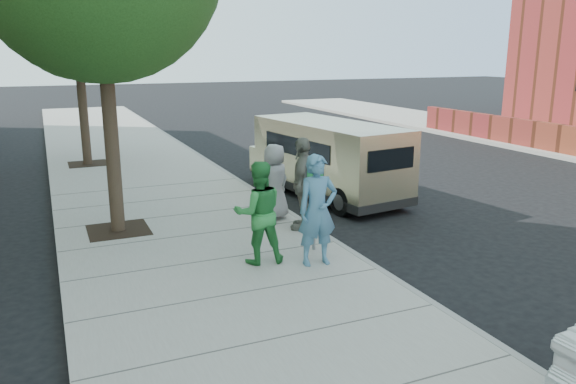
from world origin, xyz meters
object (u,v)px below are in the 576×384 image
(person_officer, at_px, (318,210))
(person_striped_polo, at_px, (303,183))
(person_green_shirt, at_px, (259,213))
(person_gray_shirt, at_px, (275,182))
(tree_far, at_px, (76,11))
(van, at_px, (326,157))
(parking_meter, at_px, (314,190))

(person_officer, bearing_deg, person_striped_polo, 76.32)
(person_green_shirt, distance_m, person_striped_polo, 2.07)
(person_gray_shirt, bearing_deg, person_striped_polo, 82.81)
(person_gray_shirt, bearing_deg, person_officer, 59.01)
(tree_far, xyz_separation_m, person_gray_shirt, (3.19, -8.11, -3.91))
(person_officer, bearing_deg, person_gray_shirt, 87.03)
(tree_far, xyz_separation_m, person_officer, (2.84, -10.88, -3.79))
(van, xyz_separation_m, person_gray_shirt, (-2.21, -1.87, -0.06))
(parking_meter, relative_size, person_striped_polo, 0.83)
(person_officer, bearing_deg, parking_meter, 72.48)
(person_gray_shirt, distance_m, person_striped_polo, 0.93)
(person_striped_polo, bearing_deg, parking_meter, 19.49)
(person_striped_polo, bearing_deg, person_officer, 17.38)
(parking_meter, xyz_separation_m, person_officer, (-0.26, -0.65, -0.18))
(parking_meter, xyz_separation_m, person_gray_shirt, (0.09, 2.12, -0.31))
(person_officer, height_order, person_striped_polo, person_officer)
(person_officer, relative_size, person_striped_polo, 1.00)
(tree_far, distance_m, person_gray_shirt, 9.55)
(person_officer, height_order, person_green_shirt, person_officer)
(tree_far, height_order, person_officer, tree_far)
(tree_far, relative_size, person_officer, 3.43)
(parking_meter, xyz_separation_m, person_striped_polo, (0.35, 1.24, -0.19))
(tree_far, distance_m, person_striped_polo, 10.35)
(van, distance_m, person_officer, 5.31)
(tree_far, bearing_deg, person_officer, -75.38)
(tree_far, height_order, person_striped_polo, tree_far)
(person_green_shirt, bearing_deg, parking_meter, -162.11)
(tree_far, distance_m, parking_meter, 11.28)
(person_green_shirt, bearing_deg, person_officer, 160.58)
(person_striped_polo, bearing_deg, van, -179.97)
(tree_far, xyz_separation_m, van, (5.41, -6.24, -3.86))
(van, distance_m, person_gray_shirt, 2.90)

